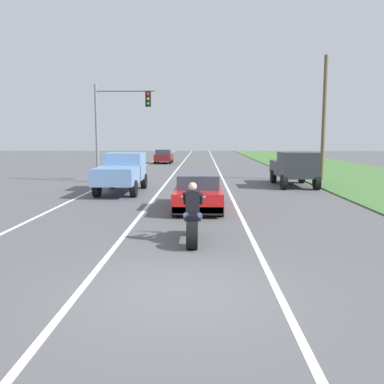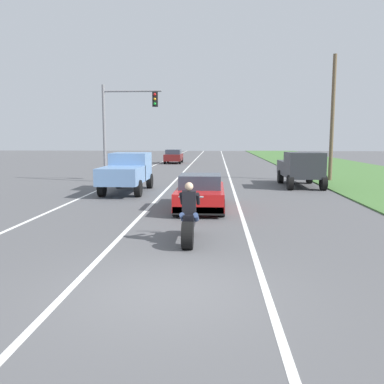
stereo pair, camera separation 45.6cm
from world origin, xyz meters
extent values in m
plane|color=#565659|center=(0.00, 0.00, 0.00)|extent=(160.00, 160.00, 0.00)
cube|color=white|center=(-5.40, 20.00, 0.00)|extent=(0.14, 120.00, 0.01)
cube|color=white|center=(1.80, 20.00, 0.00)|extent=(0.14, 120.00, 0.01)
cube|color=white|center=(-1.80, 20.00, 0.00)|extent=(0.14, 120.00, 0.01)
cylinder|color=black|center=(0.18, 2.86, 0.35)|extent=(0.28, 0.69, 0.69)
cylinder|color=black|center=(0.18, 4.41, 0.31)|extent=(0.12, 0.63, 0.63)
cube|color=black|center=(0.18, 3.69, 0.61)|extent=(0.28, 1.10, 0.36)
cylinder|color=#B2B2B7|center=(0.18, 4.33, 0.68)|extent=(0.08, 0.36, 0.73)
cylinder|color=#A5A5AA|center=(0.18, 4.31, 1.11)|extent=(0.70, 0.05, 0.05)
cube|color=black|center=(0.18, 3.46, 1.09)|extent=(0.36, 0.24, 0.60)
sphere|color=beige|center=(0.18, 3.46, 1.51)|extent=(0.22, 0.22, 0.22)
cylinder|color=#384C7A|center=(0.00, 3.49, 0.69)|extent=(0.14, 0.47, 0.32)
cylinder|color=black|center=(-0.04, 3.76, 1.14)|extent=(0.10, 0.51, 0.40)
cylinder|color=#384C7A|center=(0.36, 3.49, 0.69)|extent=(0.14, 0.47, 0.32)
cylinder|color=black|center=(0.40, 3.76, 1.14)|extent=(0.10, 0.51, 0.40)
cube|color=red|center=(0.27, 8.76, 0.53)|extent=(1.80, 4.30, 0.64)
cube|color=#333D4C|center=(0.27, 8.56, 1.11)|extent=(1.56, 1.70, 0.52)
cube|color=black|center=(0.27, 6.71, 0.29)|extent=(1.76, 0.20, 0.28)
cylinder|color=black|center=(-0.53, 10.36, 0.32)|extent=(0.24, 0.64, 0.64)
cylinder|color=black|center=(1.07, 10.36, 0.32)|extent=(0.24, 0.64, 0.64)
cylinder|color=black|center=(-0.53, 7.16, 0.32)|extent=(0.24, 0.64, 0.64)
cylinder|color=black|center=(1.07, 7.16, 0.32)|extent=(0.24, 0.64, 0.64)
cube|color=#6B93C6|center=(-3.66, 14.40, 1.28)|extent=(1.90, 2.10, 1.40)
cube|color=#333D4C|center=(-3.66, 14.75, 1.67)|extent=(1.67, 0.29, 0.57)
cube|color=#6B93C6|center=(-3.66, 12.15, 0.98)|extent=(1.90, 2.70, 0.80)
cylinder|color=black|center=(-4.53, 15.20, 0.40)|extent=(0.28, 0.80, 0.80)
cylinder|color=black|center=(-2.79, 15.20, 0.40)|extent=(0.28, 0.80, 0.80)
cylinder|color=black|center=(-4.53, 11.85, 0.40)|extent=(0.28, 0.80, 0.80)
cylinder|color=black|center=(-2.79, 11.85, 0.40)|extent=(0.28, 0.80, 0.80)
cube|color=#2D3035|center=(5.67, 15.60, 1.28)|extent=(1.90, 2.10, 1.40)
cube|color=#333D4C|center=(5.67, 15.25, 1.67)|extent=(1.67, 0.29, 0.57)
cube|color=#2D3035|center=(5.67, 17.85, 0.98)|extent=(1.90, 2.70, 0.80)
cylinder|color=black|center=(6.54, 14.80, 0.40)|extent=(0.28, 0.80, 0.80)
cylinder|color=black|center=(4.80, 14.80, 0.40)|extent=(0.28, 0.80, 0.80)
cylinder|color=black|center=(6.54, 18.15, 0.40)|extent=(0.28, 0.80, 0.80)
cylinder|color=black|center=(4.80, 18.15, 0.40)|extent=(0.28, 0.80, 0.80)
cylinder|color=gray|center=(-6.12, 18.34, 3.00)|extent=(0.18, 0.18, 6.00)
cylinder|color=gray|center=(-4.31, 18.34, 5.60)|extent=(3.62, 0.12, 0.12)
cube|color=black|center=(-2.90, 18.34, 5.10)|extent=(0.32, 0.24, 0.90)
sphere|color=red|center=(-2.90, 18.20, 5.38)|extent=(0.16, 0.16, 0.16)
sphere|color=orange|center=(-2.90, 18.20, 5.10)|extent=(0.16, 0.16, 0.16)
sphere|color=green|center=(-2.90, 18.20, 4.82)|extent=(0.16, 0.16, 0.16)
cylinder|color=brown|center=(8.17, 19.63, 3.96)|extent=(0.24, 0.24, 7.92)
cube|color=maroon|center=(-3.79, 37.50, 0.65)|extent=(1.76, 4.00, 0.70)
cube|color=#333D4C|center=(-3.79, 37.30, 1.25)|extent=(1.56, 2.00, 0.50)
cylinder|color=black|center=(-4.59, 38.90, 0.30)|extent=(0.20, 0.60, 0.60)
cylinder|color=black|center=(-2.99, 38.90, 0.30)|extent=(0.20, 0.60, 0.60)
cylinder|color=black|center=(-4.59, 36.10, 0.30)|extent=(0.20, 0.60, 0.60)
cylinder|color=black|center=(-2.99, 36.10, 0.30)|extent=(0.20, 0.60, 0.60)
camera|label=1|loc=(0.43, -7.16, 2.77)|focal=38.44mm
camera|label=2|loc=(0.89, -7.14, 2.77)|focal=38.44mm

